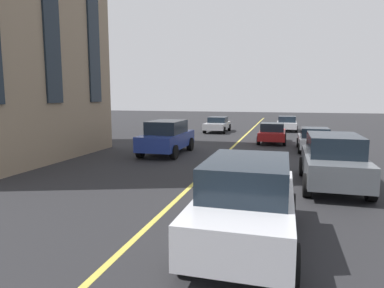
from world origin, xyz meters
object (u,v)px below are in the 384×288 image
Objects in this scene: car_white_oncoming at (247,201)px; car_blue_parked_a at (167,137)px; car_red_parked_b at (272,133)px; car_white_far at (287,124)px; car_silver_near at (218,124)px; car_white_trailing at (314,139)px; car_grey_mid at (333,160)px.

car_white_oncoming and car_blue_parked_a have the same top height.
car_white_oncoming is at bearing -179.63° from car_red_parked_b.
car_silver_near is at bearing 112.85° from car_white_far.
car_red_parked_b is at bearing -141.33° from car_silver_near.
car_silver_near is 12.20m from car_white_trailing.
car_white_oncoming is at bearing -152.32° from car_blue_parked_a.
car_white_far is at bearing -6.29° from car_red_parked_b.
car_white_oncoming reaches higher than car_white_trailing.
car_white_oncoming is 1.21× the size of car_white_far.
car_white_oncoming is 26.13m from car_white_far.
car_grey_mid is (-17.90, -7.69, 0.27)m from car_silver_near.
car_red_parked_b is at bearing 173.71° from car_white_far.
car_blue_parked_a is 1.21× the size of car_white_far.
car_red_parked_b is 3.97m from car_white_trailing.
car_red_parked_b reaches higher than car_silver_near.
car_silver_near is (23.53, 5.25, -0.27)m from car_white_oncoming.
car_red_parked_b is at bearing 40.00° from car_white_trailing.
car_white_oncoming reaches higher than car_red_parked_b.
car_red_parked_b is 8.41m from car_blue_parked_a.
car_silver_near is 19.49m from car_grey_mid.
car_red_parked_b is 0.83× the size of car_grey_mid.
car_white_trailing is at bearing -68.04° from car_blue_parked_a.
car_white_trailing is at bearing -0.00° from car_grey_mid.
car_blue_parked_a is 8.74m from car_white_trailing.
car_blue_parked_a is (10.80, 5.66, 0.00)m from car_white_oncoming.
car_red_parked_b is at bearing -41.36° from car_blue_parked_a.
car_silver_near is (12.73, -0.41, -0.27)m from car_blue_parked_a.
car_white_oncoming reaches higher than car_white_far.
car_silver_near is (6.43, 5.14, 0.00)m from car_red_parked_b.
car_white_oncoming is 1.00× the size of car_grey_mid.
car_silver_near is at bearing 23.25° from car_grey_mid.
car_silver_near is at bearing 38.67° from car_red_parked_b.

